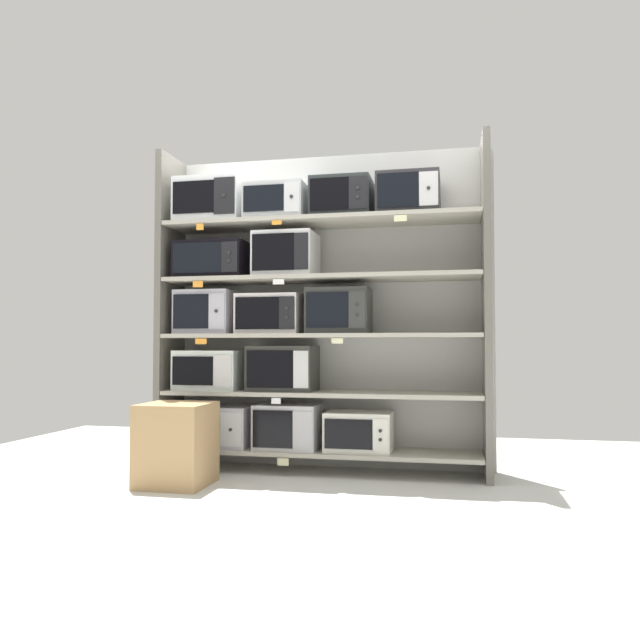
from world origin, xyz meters
TOP-DOWN VIEW (x-y plane):
  - ground at (0.00, -1.00)m, footprint 6.29×6.00m
  - back_panel at (0.00, 0.24)m, footprint 2.49×0.04m
  - upright_left at (-1.18, 0.00)m, footprint 0.05×0.44m
  - upright_right at (1.18, 0.00)m, footprint 0.05×0.44m
  - shelf_0 at (0.00, 0.00)m, footprint 2.29×0.44m
  - microwave_0 at (-0.80, -0.00)m, footprint 0.57×0.40m
  - microwave_1 at (-0.23, -0.00)m, footprint 0.46×0.40m
  - microwave_2 at (0.29, -0.00)m, footprint 0.47×0.35m
  - price_tag_0 at (-0.82, -0.23)m, footprint 0.08×0.00m
  - price_tag_1 at (-0.21, -0.23)m, footprint 0.08×0.00m
  - shelf_1 at (0.00, 0.00)m, footprint 2.29×0.44m
  - microwave_3 at (-0.84, -0.00)m, footprint 0.48×0.36m
  - microwave_4 at (-0.28, -0.00)m, footprint 0.48×0.35m
  - price_tag_2 at (-0.27, -0.23)m, footprint 0.07×0.00m
  - shelf_2 at (0.00, 0.00)m, footprint 2.29×0.44m
  - microwave_5 at (-0.88, -0.00)m, footprint 0.42×0.35m
  - microwave_6 at (-0.37, -0.00)m, footprint 0.47×0.35m
  - microwave_7 at (0.14, -0.00)m, footprint 0.45×0.34m
  - price_tag_3 at (-0.83, -0.23)m, footprint 0.09×0.00m
  - price_tag_4 at (0.17, -0.23)m, footprint 0.08×0.00m
  - shelf_3 at (0.00, 0.00)m, footprint 2.29×0.44m
  - microwave_8 at (-0.82, -0.00)m, footprint 0.53×0.39m
  - microwave_9 at (-0.26, -0.00)m, footprint 0.44×0.38m
  - price_tag_5 at (-0.85, -0.23)m, footprint 0.08×0.00m
  - price_tag_6 at (-0.25, -0.23)m, footprint 0.08×0.00m
  - shelf_4 at (0.00, 0.00)m, footprint 2.29×0.44m
  - microwave_10 at (-0.83, -0.00)m, footprint 0.51×0.41m
  - microwave_11 at (-0.31, -0.00)m, footprint 0.44×0.43m
  - microwave_12 at (0.17, -0.00)m, footprint 0.43×0.38m
  - microwave_13 at (0.65, -0.00)m, footprint 0.44×0.40m
  - price_tag_7 at (-0.84, -0.23)m, footprint 0.05×0.00m
  - price_tag_8 at (-0.27, -0.23)m, footprint 0.07×0.00m
  - price_tag_9 at (0.61, -0.23)m, footprint 0.09×0.00m
  - shipping_carton at (-0.83, -0.62)m, footprint 0.43×0.43m

SIDE VIEW (x-z plane):
  - ground at x=0.00m, z-range -0.02..0.00m
  - price_tag_1 at x=-0.21m, z-range 0.08..0.13m
  - price_tag_0 at x=-0.82m, z-range 0.08..0.13m
  - shelf_0 at x=0.00m, z-range 0.13..0.16m
  - shipping_carton at x=-0.83m, z-range 0.00..0.53m
  - microwave_2 at x=0.29m, z-range 0.16..0.44m
  - microwave_0 at x=-0.80m, z-range 0.16..0.46m
  - microwave_1 at x=-0.23m, z-range 0.16..0.49m
  - price_tag_2 at x=-0.27m, z-range 0.50..0.54m
  - shelf_1 at x=0.00m, z-range 0.55..0.58m
  - microwave_3 at x=-0.84m, z-range 0.58..0.87m
  - microwave_4 at x=-0.28m, z-range 0.58..0.91m
  - price_tag_3 at x=-0.83m, z-range 0.92..0.96m
  - price_tag_4 at x=0.17m, z-range 0.92..0.96m
  - shelf_2 at x=0.00m, z-range 0.97..1.00m
  - microwave_6 at x=-0.37m, z-range 1.00..1.29m
  - microwave_7 at x=0.14m, z-range 1.00..1.32m
  - microwave_5 at x=-0.88m, z-range 1.00..1.33m
  - back_panel at x=0.00m, z-range 0.00..2.37m
  - upright_left at x=-1.18m, z-range 0.00..2.37m
  - upright_right at x=1.18m, z-range 0.00..2.37m
  - price_tag_5 at x=-0.85m, z-range 1.33..1.38m
  - price_tag_6 at x=-0.25m, z-range 1.34..1.38m
  - shelf_3 at x=0.00m, z-range 1.38..1.41m
  - microwave_8 at x=-0.82m, z-range 1.41..1.69m
  - microwave_9 at x=-0.26m, z-range 1.41..1.74m
  - price_tag_7 at x=-0.84m, z-range 1.75..1.80m
  - price_tag_9 at x=0.61m, z-range 1.75..1.80m
  - price_tag_8 at x=-0.27m, z-range 1.76..1.80m
  - shelf_4 at x=0.00m, z-range 1.80..1.83m
  - microwave_11 at x=-0.31m, z-range 1.83..2.09m
  - microwave_12 at x=0.17m, z-range 1.83..2.12m
  - microwave_13 at x=0.65m, z-range 1.83..2.12m
  - microwave_10 at x=-0.83m, z-range 1.83..2.17m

